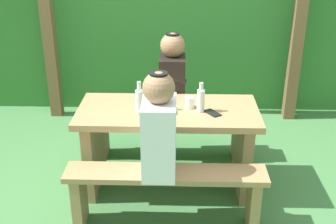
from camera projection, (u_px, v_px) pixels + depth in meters
ground_plane at (168, 186)px, 3.63m from camera, size 12.00×12.00×0.00m
hedge_backdrop at (173, 24)px, 5.02m from camera, size 6.40×0.62×1.86m
pergola_post_left at (48, 25)px, 4.54m from camera, size 0.12×0.12×2.07m
pergola_post_right at (299, 26)px, 4.47m from camera, size 0.12×0.12×2.07m
picnic_table at (168, 134)px, 3.43m from camera, size 1.40×0.64×0.70m
bench_near at (166, 187)px, 3.03m from camera, size 1.40×0.24×0.45m
bench_far at (170, 124)px, 3.96m from camera, size 1.40×0.24×0.45m
person_white_shirt at (159, 128)px, 2.85m from camera, size 0.25×0.35×0.72m
person_black_coat at (172, 77)px, 3.77m from camera, size 0.25×0.35×0.72m
drinking_glass at (190, 102)px, 3.35m from camera, size 0.07×0.07×0.09m
bottle_left at (156, 99)px, 3.29m from camera, size 0.07×0.07×0.22m
bottle_right at (139, 101)px, 3.23m from camera, size 0.06×0.06×0.25m
bottle_center at (201, 100)px, 3.26m from camera, size 0.06×0.06×0.23m
cell_phone at (212, 113)px, 3.26m from camera, size 0.14×0.16×0.01m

